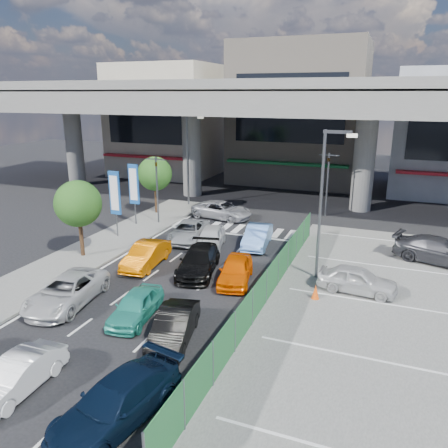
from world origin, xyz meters
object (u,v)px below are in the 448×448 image
at_px(street_lamp_left, 189,153).
at_px(kei_truck_front_right, 257,236).
at_px(traffic_light_right, 328,168).
at_px(sedan_white_front_mid, 211,238).
at_px(street_lamp_right, 325,193).
at_px(parked_sedan_dgrey, 440,251).
at_px(taxi_orange_left, 146,255).
at_px(traffic_light_left, 156,174).
at_px(taxi_teal_mid, 136,306).
at_px(signboard_far, 134,186).
at_px(taxi_orange_right, 236,270).
at_px(crossing_wagon_silver, 222,210).
at_px(tree_near, 78,204).
at_px(wagon_silver_front_left, 188,231).
at_px(signboard_near, 115,195).
at_px(minivan_navy_back, 117,402).
at_px(traffic_cone, 315,292).
at_px(hatch_black_mid_right, 174,327).
at_px(parked_sedan_white, 357,280).
at_px(hatch_white_back_mid, 17,376).
at_px(tree_far, 155,174).
at_px(sedan_black_mid, 198,261).
at_px(sedan_white_mid_left, 67,291).

xyz_separation_m(street_lamp_left, kei_truck_front_right, (8.79, -8.17, -4.08)).
relative_size(traffic_light_right, sedan_white_front_mid, 1.28).
bearing_deg(street_lamp_right, parked_sedan_dgrey, 37.15).
xyz_separation_m(taxi_orange_left, kei_truck_front_right, (5.02, 5.68, 0.00)).
bearing_deg(street_lamp_left, taxi_orange_left, -74.79).
xyz_separation_m(traffic_light_left, taxi_teal_mid, (6.46, -13.45, -3.30)).
xyz_separation_m(signboard_far, taxi_orange_right, (10.66, -7.07, -2.39)).
bearing_deg(crossing_wagon_silver, taxi_orange_left, -172.99).
distance_m(tree_near, taxi_teal_mid, 9.49).
distance_m(traffic_light_right, wagon_silver_front_left, 12.88).
relative_size(signboard_near, minivan_navy_back, 0.99).
distance_m(traffic_light_right, traffic_cone, 16.15).
bearing_deg(traffic_light_left, hatch_black_mid_right, -58.41).
height_order(taxi_orange_left, wagon_silver_front_left, taxi_orange_left).
bearing_deg(parked_sedan_dgrey, sedan_white_front_mid, 116.20).
xyz_separation_m(signboard_near, parked_sedan_white, (16.43, -3.11, -2.34)).
height_order(traffic_light_left, hatch_white_back_mid, traffic_light_left).
distance_m(street_lamp_left, taxi_teal_mid, 20.95).
xyz_separation_m(signboard_near, taxi_teal_mid, (7.46, -9.45, -2.43)).
bearing_deg(wagon_silver_front_left, hatch_black_mid_right, -76.06).
relative_size(tree_far, sedan_black_mid, 1.01).
relative_size(hatch_black_mid_right, taxi_orange_left, 0.95).
bearing_deg(taxi_teal_mid, tree_far, 109.64).
bearing_deg(wagon_silver_front_left, hatch_white_back_mid, -93.72).
bearing_deg(traffic_light_left, parked_sedan_white, -24.76).
height_order(taxi_orange_right, wagon_silver_front_left, taxi_orange_right).
relative_size(traffic_light_right, parked_sedan_dgrey, 1.00).
bearing_deg(traffic_cone, tree_far, 143.78).
bearing_deg(hatch_black_mid_right, minivan_navy_back, -96.81).
bearing_deg(hatch_black_mid_right, signboard_far, 114.68).
bearing_deg(traffic_light_right, tree_far, -161.31).
xyz_separation_m(kei_truck_front_right, parked_sedan_dgrey, (10.95, 0.89, 0.12)).
bearing_deg(sedan_white_front_mid, hatch_white_back_mid, -104.84).
bearing_deg(hatch_white_back_mid, kei_truck_front_right, 77.63).
bearing_deg(signboard_near, traffic_light_right, 40.91).
height_order(tree_near, hatch_black_mid_right, tree_near).
height_order(kei_truck_front_right, crossing_wagon_silver, kei_truck_front_right).
bearing_deg(signboard_far, sedan_white_mid_left, -72.02).
bearing_deg(sedan_white_front_mid, parked_sedan_white, -33.49).
height_order(tree_near, kei_truck_front_right, tree_near).
bearing_deg(signboard_far, taxi_teal_mid, -57.72).
bearing_deg(signboard_far, crossing_wagon_silver, 37.88).
bearing_deg(tree_near, traffic_light_right, 50.19).
distance_m(tree_near, sedan_black_mid, 8.15).
bearing_deg(traffic_light_left, crossing_wagon_silver, 38.61).
bearing_deg(parked_sedan_dgrey, hatch_white_back_mid, 158.31).
xyz_separation_m(tree_far, minivan_navy_back, (10.99, -21.67, -2.70)).
height_order(hatch_white_back_mid, sedan_white_front_mid, sedan_white_front_mid).
relative_size(sedan_black_mid, parked_sedan_dgrey, 0.91).
xyz_separation_m(hatch_black_mid_right, taxi_orange_right, (0.35, 6.40, 0.02)).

